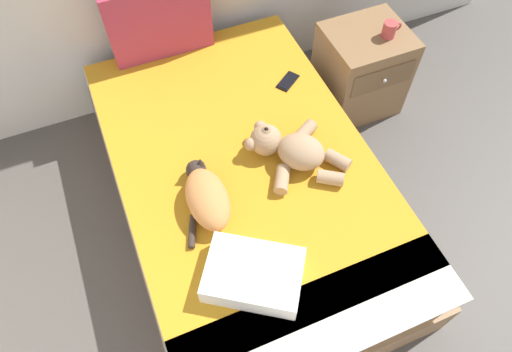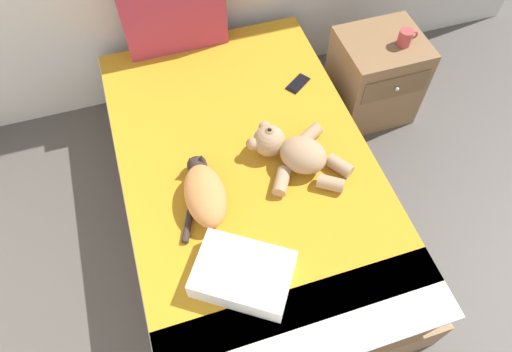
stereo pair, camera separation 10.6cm
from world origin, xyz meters
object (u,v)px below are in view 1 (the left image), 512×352
at_px(throw_pillow, 254,275).
at_px(nightstand, 361,70).
at_px(mug, 390,29).
at_px(cat, 206,196).
at_px(bed, 246,187).
at_px(patterned_cushion, 158,19).
at_px(teddy_bear, 291,149).
at_px(cell_phone, 288,81).

relative_size(throw_pillow, nightstand, 0.70).
bearing_deg(mug, cat, -155.28).
bearing_deg(mug, bed, -157.39).
relative_size(patterned_cushion, cat, 1.40).
bearing_deg(cat, patterned_cushion, 84.12).
xyz_separation_m(teddy_bear, nightstand, (0.78, 0.58, -0.27)).
bearing_deg(cat, cell_phone, 40.45).
distance_m(teddy_bear, cell_phone, 0.54).
height_order(cat, throw_pillow, cat).
bearing_deg(throw_pillow, teddy_bear, 51.74).
height_order(teddy_bear, cell_phone, teddy_bear).
height_order(cat, mug, mug).
xyz_separation_m(bed, mug, (1.09, 0.45, 0.38)).
height_order(nightstand, mug, mug).
relative_size(cat, throw_pillow, 1.05).
distance_m(nightstand, mug, 0.35).
height_order(patterned_cushion, throw_pillow, patterned_cushion).
bearing_deg(patterned_cushion, mug, -21.74).
xyz_separation_m(bed, patterned_cushion, (-0.14, 0.94, 0.47)).
distance_m(bed, cell_phone, 0.65).
height_order(patterned_cushion, teddy_bear, patterned_cushion).
distance_m(cell_phone, throw_pillow, 1.20).
distance_m(bed, teddy_bear, 0.39).
xyz_separation_m(cat, cell_phone, (0.69, 0.59, -0.07)).
bearing_deg(cell_phone, bed, -135.79).
xyz_separation_m(bed, teddy_bear, (0.22, -0.07, 0.32)).
bearing_deg(cell_phone, throw_pillow, -121.75).
height_order(bed, patterned_cushion, patterned_cushion).
relative_size(cat, nightstand, 0.73).
height_order(teddy_bear, nightstand, teddy_bear).
bearing_deg(mug, teddy_bear, -148.96).
relative_size(cat, teddy_bear, 0.88).
xyz_separation_m(teddy_bear, mug, (0.87, 0.52, 0.07)).
height_order(cat, cell_phone, cat).
xyz_separation_m(cell_phone, throw_pillow, (-0.63, -1.02, 0.05)).
bearing_deg(teddy_bear, bed, 162.00).
bearing_deg(patterned_cushion, nightstand, -20.90).
distance_m(throw_pillow, mug, 1.66).
bearing_deg(cat, teddy_bear, 11.31).
bearing_deg(cat, mug, 24.72).
relative_size(cat, mug, 3.50).
distance_m(teddy_bear, nightstand, 1.01).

